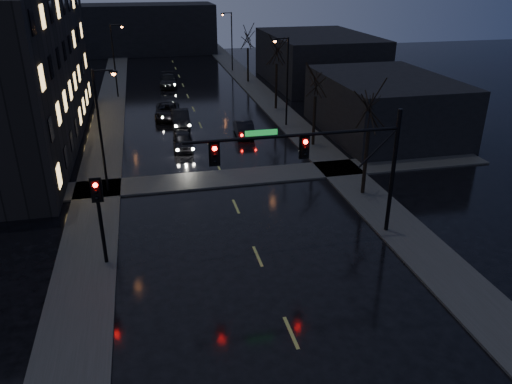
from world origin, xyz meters
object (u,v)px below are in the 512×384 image
oncoming_car_a (183,141)px  oncoming_car_c (167,111)px  oncoming_car_d (168,80)px  oncoming_car_b (181,118)px  lead_car (244,127)px

oncoming_car_a → oncoming_car_c: bearing=96.7°
oncoming_car_d → oncoming_car_a: bearing=-87.1°
oncoming_car_b → oncoming_car_c: bearing=110.2°
oncoming_car_a → oncoming_car_b: bearing=89.5°
oncoming_car_b → lead_car: oncoming_car_b is taller
oncoming_car_b → lead_car: size_ratio=1.06×
oncoming_car_a → lead_car: size_ratio=0.94×
oncoming_car_d → lead_car: 22.20m
oncoming_car_c → oncoming_car_d: (1.02, 14.56, 0.05)m
oncoming_car_a → oncoming_car_d: 24.01m
oncoming_car_d → oncoming_car_c: bearing=-90.2°
oncoming_car_a → lead_car: 6.05m
lead_car → oncoming_car_c: bearing=-44.9°
lead_car → oncoming_car_a: bearing=27.3°
oncoming_car_c → lead_car: bearing=-44.0°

